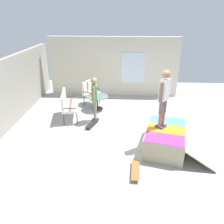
% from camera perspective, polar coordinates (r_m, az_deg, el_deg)
% --- Properties ---
extents(ground_plane, '(12.00, 12.00, 0.10)m').
position_cam_1_polar(ground_plane, '(7.45, 2.69, -5.88)').
color(ground_plane, '#A8A8A3').
extents(back_wall_cinderblock, '(9.00, 0.20, 2.31)m').
position_cam_1_polar(back_wall_cinderblock, '(8.02, -27.09, 3.10)').
color(back_wall_cinderblock, gray).
rests_on(back_wall_cinderblock, ground_plane).
extents(house_facade, '(0.23, 6.00, 2.72)m').
position_cam_1_polar(house_facade, '(10.51, 0.52, 11.60)').
color(house_facade, beige).
rests_on(house_facade, ground_plane).
extents(skate_ramp, '(2.09, 2.25, 0.63)m').
position_cam_1_polar(skate_ramp, '(6.73, 13.84, -6.69)').
color(skate_ramp, tan).
rests_on(skate_ramp, ground_plane).
extents(patio_bench, '(1.33, 0.77, 1.02)m').
position_cam_1_polar(patio_bench, '(8.41, -11.51, 2.36)').
color(patio_bench, '#38383D').
rests_on(patio_bench, ground_plane).
extents(patio_chair_near_house, '(0.79, 0.75, 1.02)m').
position_cam_1_polar(patio_chair_near_house, '(9.58, -5.87, 5.52)').
color(patio_chair_near_house, '#38383D').
rests_on(patio_chair_near_house, ground_plane).
extents(patio_table, '(0.90, 0.90, 0.57)m').
position_cam_1_polar(patio_table, '(9.10, -3.76, 3.14)').
color(patio_table, '#38383D').
rests_on(patio_table, ground_plane).
extents(person_watching, '(0.48, 0.26, 1.66)m').
position_cam_1_polar(person_watching, '(7.87, -4.56, 3.99)').
color(person_watching, navy).
rests_on(person_watching, ground_plane).
extents(person_skater, '(0.39, 0.36, 1.70)m').
position_cam_1_polar(person_skater, '(6.26, 13.32, 4.27)').
color(person_skater, navy).
rests_on(person_skater, skate_ramp).
extents(skateboard_by_bench, '(0.82, 0.44, 0.10)m').
position_cam_1_polar(skateboard_by_bench, '(7.91, -5.10, -2.92)').
color(skateboard_by_bench, black).
rests_on(skateboard_by_bench, ground_plane).
extents(skateboard_spare, '(0.81, 0.24, 0.10)m').
position_cam_1_polar(skateboard_spare, '(5.77, 6.09, -14.71)').
color(skateboard_spare, brown).
rests_on(skateboard_spare, ground_plane).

